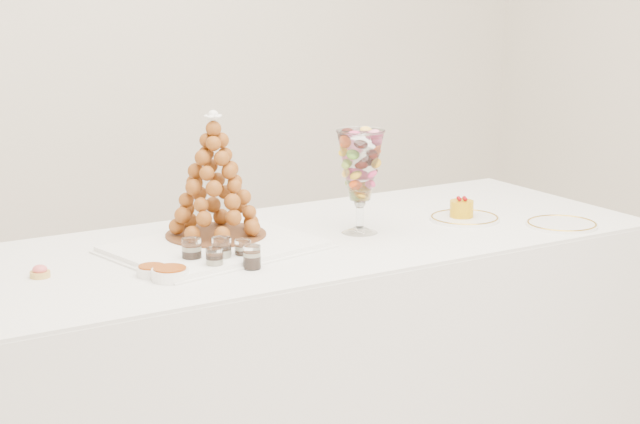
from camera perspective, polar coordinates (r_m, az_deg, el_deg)
buffet_table at (r=3.41m, az=-0.56°, el=-8.03°), size 2.16×0.88×0.82m
lace_tray at (r=3.16m, az=-5.63°, el=-1.87°), size 0.63×0.52×0.02m
macaron_vase at (r=3.30m, az=2.16°, el=2.42°), size 0.15×0.15×0.32m
cake_plate at (r=3.54m, az=7.71°, el=-0.35°), size 0.23×0.23×0.01m
spare_plate at (r=3.51m, az=12.77°, el=-0.66°), size 0.23×0.23×0.01m
pink_tart at (r=2.97m, az=-14.71°, el=-3.11°), size 0.05×0.05×0.03m
verrine_a at (r=3.01m, az=-6.86°, el=-2.10°), size 0.07×0.07×0.07m
verrine_b at (r=3.01m, az=-5.27°, el=-2.06°), size 0.07×0.07×0.07m
verrine_c at (r=3.03m, az=-4.14°, el=-2.05°), size 0.06×0.06×0.06m
verrine_d at (r=2.94m, az=-5.64°, el=-2.54°), size 0.05×0.05×0.06m
verrine_e at (r=2.95m, az=-3.65°, el=-2.42°), size 0.05×0.05×0.07m
ramekin_back at (r=2.92m, az=-8.96°, el=-3.14°), size 0.08×0.08×0.03m
ramekin_front at (r=2.87m, az=-8.01°, el=-3.32°), size 0.10×0.10×0.03m
croquembouche at (r=3.21m, az=-5.65°, el=1.95°), size 0.32×0.32×0.38m
mousse_cake at (r=3.53m, az=7.56°, el=0.19°), size 0.08×0.08×0.07m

